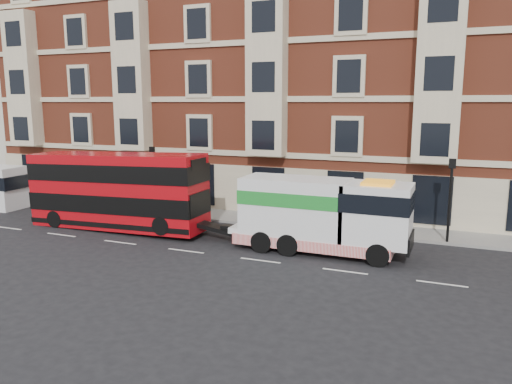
# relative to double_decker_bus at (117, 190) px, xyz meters

# --- Properties ---
(ground) EXTENTS (120.00, 120.00, 0.00)m
(ground) POSITION_rel_double_decker_bus_xyz_m (5.89, -2.33, -2.34)
(ground) COLOR black
(ground) RESTS_ON ground
(sidewalk) EXTENTS (90.00, 3.00, 0.15)m
(sidewalk) POSITION_rel_double_decker_bus_xyz_m (5.89, 5.17, -2.26)
(sidewalk) COLOR slate
(sidewalk) RESTS_ON ground
(victorian_terrace) EXTENTS (45.00, 12.00, 20.40)m
(victorian_terrace) POSITION_rel_double_decker_bus_xyz_m (6.39, 12.67, 7.73)
(victorian_terrace) COLOR brown
(victorian_terrace) RESTS_ON ground
(lamp_post_west) EXTENTS (0.35, 0.15, 4.35)m
(lamp_post_west) POSITION_rel_double_decker_bus_xyz_m (-0.11, 3.87, 0.34)
(lamp_post_west) COLOR black
(lamp_post_west) RESTS_ON sidewalk
(lamp_post_east) EXTENTS (0.35, 0.15, 4.35)m
(lamp_post_east) POSITION_rel_double_decker_bus_xyz_m (17.89, 3.87, 0.34)
(lamp_post_east) COLOR black
(lamp_post_east) RESTS_ON sidewalk
(double_decker_bus) EXTENTS (10.90, 2.50, 4.41)m
(double_decker_bus) POSITION_rel_double_decker_bus_xyz_m (0.00, 0.00, 0.00)
(double_decker_bus) COLOR #AB0910
(double_decker_bus) RESTS_ON ground
(tow_truck) EXTENTS (8.73, 2.58, 3.64)m
(tow_truck) POSITION_rel_double_decker_bus_xyz_m (12.06, -0.00, -0.41)
(tow_truck) COLOR silver
(tow_truck) RESTS_ON ground
(pedestrian) EXTENTS (0.65, 0.44, 1.72)m
(pedestrian) POSITION_rel_double_decker_bus_xyz_m (-2.66, 4.78, -1.33)
(pedestrian) COLOR black
(pedestrian) RESTS_ON sidewalk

